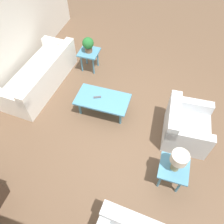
{
  "coord_description": "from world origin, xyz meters",
  "views": [
    {
      "loc": [
        -0.44,
        2.69,
        3.86
      ],
      "look_at": [
        0.33,
        0.22,
        0.55
      ],
      "focal_mm": 35.0,
      "sensor_mm": 36.0,
      "label": 1
    }
  ],
  "objects_px": {
    "side_table_plant": "(89,55)",
    "table_lamp": "(179,160)",
    "sofa": "(41,76)",
    "side_table_lamp": "(173,170)",
    "coffee_table": "(103,100)",
    "armchair": "(185,127)",
    "potted_plant": "(88,44)"
  },
  "relations": [
    {
      "from": "side_table_plant",
      "to": "table_lamp",
      "type": "distance_m",
      "value": 3.46
    },
    {
      "from": "coffee_table",
      "to": "table_lamp",
      "type": "xyz_separation_m",
      "value": [
        -1.63,
        1.16,
        0.45
      ]
    },
    {
      "from": "coffee_table",
      "to": "table_lamp",
      "type": "relative_size",
      "value": 2.57
    },
    {
      "from": "armchair",
      "to": "side_table_lamp",
      "type": "relative_size",
      "value": 1.84
    },
    {
      "from": "armchair",
      "to": "table_lamp",
      "type": "distance_m",
      "value": 1.15
    },
    {
      "from": "side_table_plant",
      "to": "table_lamp",
      "type": "height_order",
      "value": "table_lamp"
    },
    {
      "from": "armchair",
      "to": "table_lamp",
      "type": "relative_size",
      "value": 2.23
    },
    {
      "from": "armchair",
      "to": "coffee_table",
      "type": "bearing_deg",
      "value": 82.45
    },
    {
      "from": "armchair",
      "to": "potted_plant",
      "type": "relative_size",
      "value": 2.56
    },
    {
      "from": "coffee_table",
      "to": "side_table_plant",
      "type": "distance_m",
      "value": 1.5
    },
    {
      "from": "sofa",
      "to": "armchair",
      "type": "bearing_deg",
      "value": 85.18
    },
    {
      "from": "sofa",
      "to": "table_lamp",
      "type": "relative_size",
      "value": 5.07
    },
    {
      "from": "side_table_plant",
      "to": "table_lamp",
      "type": "bearing_deg",
      "value": 134.72
    },
    {
      "from": "side_table_plant",
      "to": "side_table_lamp",
      "type": "distance_m",
      "value": 3.44
    },
    {
      "from": "side_table_lamp",
      "to": "potted_plant",
      "type": "xyz_separation_m",
      "value": [
        2.42,
        -2.44,
        0.31
      ]
    },
    {
      "from": "sofa",
      "to": "potted_plant",
      "type": "relative_size",
      "value": 5.83
    },
    {
      "from": "sofa",
      "to": "potted_plant",
      "type": "xyz_separation_m",
      "value": [
        -0.89,
        -0.92,
        0.46
      ]
    },
    {
      "from": "armchair",
      "to": "side_table_plant",
      "type": "height_order",
      "value": "armchair"
    },
    {
      "from": "armchair",
      "to": "potted_plant",
      "type": "distance_m",
      "value": 2.93
    },
    {
      "from": "armchair",
      "to": "table_lamp",
      "type": "xyz_separation_m",
      "value": [
        0.12,
        1.03,
        0.5
      ]
    },
    {
      "from": "armchair",
      "to": "potted_plant",
      "type": "height_order",
      "value": "potted_plant"
    },
    {
      "from": "armchair",
      "to": "side_table_lamp",
      "type": "bearing_deg",
      "value": 170.49
    },
    {
      "from": "side_table_plant",
      "to": "armchair",
      "type": "bearing_deg",
      "value": 150.85
    },
    {
      "from": "coffee_table",
      "to": "potted_plant",
      "type": "bearing_deg",
      "value": -58.31
    },
    {
      "from": "sofa",
      "to": "coffee_table",
      "type": "bearing_deg",
      "value": 81.35
    },
    {
      "from": "sofa",
      "to": "table_lamp",
      "type": "xyz_separation_m",
      "value": [
        -3.31,
        1.52,
        0.54
      ]
    },
    {
      "from": "side_table_plant",
      "to": "table_lamp",
      "type": "xyz_separation_m",
      "value": [
        -2.42,
        2.44,
        0.38
      ]
    },
    {
      "from": "side_table_plant",
      "to": "potted_plant",
      "type": "relative_size",
      "value": 1.39
    },
    {
      "from": "armchair",
      "to": "coffee_table",
      "type": "distance_m",
      "value": 1.75
    },
    {
      "from": "side_table_plant",
      "to": "table_lamp",
      "type": "relative_size",
      "value": 1.21
    },
    {
      "from": "armchair",
      "to": "potted_plant",
      "type": "bearing_deg",
      "value": 57.72
    },
    {
      "from": "sofa",
      "to": "side_table_lamp",
      "type": "bearing_deg",
      "value": 68.65
    }
  ]
}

